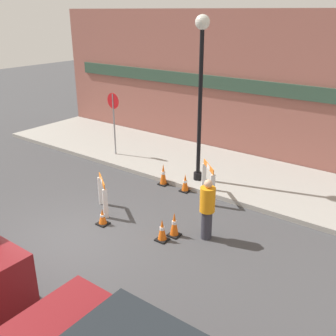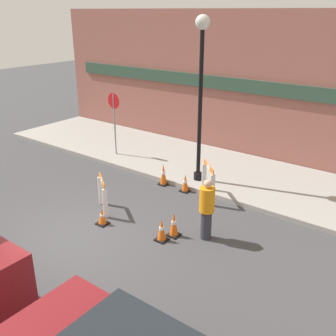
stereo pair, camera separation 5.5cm
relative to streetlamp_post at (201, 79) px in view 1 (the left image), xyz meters
The scene contains 13 objects.
ground_plane 6.28m from the streetlamp_post, 97.78° to the right, with size 60.00×60.00×0.00m, color #424244.
sidewalk_slab 3.72m from the streetlamp_post, 118.42° to the left, with size 18.00×3.96×0.15m.
storefront_facade 3.51m from the streetlamp_post, 101.88° to the left, with size 18.00×0.22×5.50m.
streetlamp_post is the anchor object (origin of this frame).
stop_sign 4.33m from the streetlamp_post, behind, with size 0.60×0.06×2.41m.
barricade_0 3.10m from the streetlamp_post, 42.83° to the right, with size 0.80×0.74×1.15m.
barricade_1 4.54m from the streetlamp_post, 109.12° to the right, with size 0.84×0.65×1.03m.
traffic_cone_0 5.09m from the streetlamp_post, 98.69° to the right, with size 0.30×0.30×0.46m.
traffic_cone_1 3.33m from the streetlamp_post, 138.20° to the right, with size 0.30×0.30×0.74m.
traffic_cone_2 3.29m from the streetlamp_post, 88.84° to the right, with size 0.30×0.30×0.59m.
traffic_cone_3 4.66m from the streetlamp_post, 67.48° to the right, with size 0.30×0.30×0.67m.
traffic_cone_4 4.91m from the streetlamp_post, 71.25° to the right, with size 0.30×0.30×0.60m.
person_worker 4.31m from the streetlamp_post, 53.69° to the right, with size 0.49×0.49×1.63m.
Camera 1 is at (7.15, -5.14, 5.43)m, focal length 42.00 mm.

